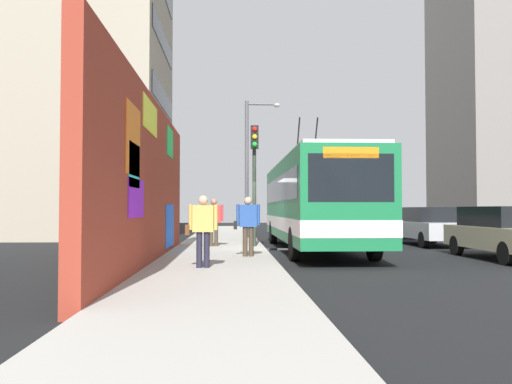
{
  "coord_description": "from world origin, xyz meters",
  "views": [
    {
      "loc": [
        -18.16,
        1.2,
        1.5
      ],
      "look_at": [
        1.81,
        0.25,
        2.15
      ],
      "focal_mm": 36.99,
      "sensor_mm": 36.0,
      "label": 1
    }
  ],
  "objects_px": {
    "city_bus": "(314,200)",
    "pedestrian_near_wall": "(203,225)",
    "parked_car_champagne": "(506,231)",
    "parked_car_silver": "(428,225)",
    "pedestrian_midblock": "(214,218)",
    "street_lamp": "(251,159)",
    "parked_car_navy": "(388,222)",
    "traffic_light": "(254,165)",
    "pedestrian_at_curb": "(248,221)"
  },
  "relations": [
    {
      "from": "city_bus",
      "to": "parked_car_silver",
      "type": "distance_m",
      "value": 5.88
    },
    {
      "from": "pedestrian_midblock",
      "to": "traffic_light",
      "type": "bearing_deg",
      "value": -98.26
    },
    {
      "from": "parked_car_champagne",
      "to": "pedestrian_near_wall",
      "type": "xyz_separation_m",
      "value": [
        -3.11,
        8.86,
        0.29
      ]
    },
    {
      "from": "pedestrian_midblock",
      "to": "parked_car_silver",
      "type": "bearing_deg",
      "value": -75.69
    },
    {
      "from": "pedestrian_near_wall",
      "to": "parked_car_navy",
      "type": "bearing_deg",
      "value": -30.58
    },
    {
      "from": "pedestrian_at_curb",
      "to": "pedestrian_near_wall",
      "type": "bearing_deg",
      "value": 158.35
    },
    {
      "from": "parked_car_navy",
      "to": "pedestrian_near_wall",
      "type": "height_order",
      "value": "pedestrian_near_wall"
    },
    {
      "from": "parked_car_silver",
      "to": "pedestrian_near_wall",
      "type": "height_order",
      "value": "pedestrian_near_wall"
    },
    {
      "from": "city_bus",
      "to": "pedestrian_midblock",
      "type": "relative_size",
      "value": 6.97
    },
    {
      "from": "city_bus",
      "to": "pedestrian_near_wall",
      "type": "bearing_deg",
      "value": 151.71
    },
    {
      "from": "parked_car_silver",
      "to": "pedestrian_at_curb",
      "type": "relative_size",
      "value": 2.85
    },
    {
      "from": "pedestrian_at_curb",
      "to": "traffic_light",
      "type": "relative_size",
      "value": 0.39
    },
    {
      "from": "pedestrian_near_wall",
      "to": "street_lamp",
      "type": "height_order",
      "value": "street_lamp"
    },
    {
      "from": "parked_car_champagne",
      "to": "street_lamp",
      "type": "xyz_separation_m",
      "value": [
        9.73,
        7.27,
        3.06
      ]
    },
    {
      "from": "parked_car_silver",
      "to": "pedestrian_at_curb",
      "type": "height_order",
      "value": "pedestrian_at_curb"
    },
    {
      "from": "pedestrian_midblock",
      "to": "pedestrian_at_curb",
      "type": "relative_size",
      "value": 1.02
    },
    {
      "from": "pedestrian_midblock",
      "to": "pedestrian_at_curb",
      "type": "xyz_separation_m",
      "value": [
        -4.23,
        -1.12,
        -0.02
      ]
    },
    {
      "from": "city_bus",
      "to": "parked_car_navy",
      "type": "xyz_separation_m",
      "value": [
        8.19,
        -5.2,
        -0.99
      ]
    },
    {
      "from": "city_bus",
      "to": "pedestrian_midblock",
      "type": "height_order",
      "value": "city_bus"
    },
    {
      "from": "pedestrian_near_wall",
      "to": "pedestrian_midblock",
      "type": "height_order",
      "value": "pedestrian_midblock"
    },
    {
      "from": "parked_car_navy",
      "to": "pedestrian_at_curb",
      "type": "distance_m",
      "value": 14.37
    },
    {
      "from": "parked_car_silver",
      "to": "pedestrian_near_wall",
      "type": "distance_m",
      "value": 12.88
    },
    {
      "from": "pedestrian_midblock",
      "to": "pedestrian_at_curb",
      "type": "distance_m",
      "value": 4.37
    },
    {
      "from": "parked_car_navy",
      "to": "traffic_light",
      "type": "xyz_separation_m",
      "value": [
        -8.11,
        7.35,
        2.27
      ]
    },
    {
      "from": "pedestrian_near_wall",
      "to": "pedestrian_midblock",
      "type": "relative_size",
      "value": 0.96
    },
    {
      "from": "parked_car_champagne",
      "to": "traffic_light",
      "type": "relative_size",
      "value": 1.07
    },
    {
      "from": "parked_car_champagne",
      "to": "parked_car_silver",
      "type": "height_order",
      "value": "same"
    },
    {
      "from": "pedestrian_at_curb",
      "to": "parked_car_silver",
      "type": "bearing_deg",
      "value": -49.99
    },
    {
      "from": "traffic_light",
      "to": "parked_car_silver",
      "type": "bearing_deg",
      "value": -71.43
    },
    {
      "from": "parked_car_navy",
      "to": "parked_car_champagne",
      "type": "bearing_deg",
      "value": -180.0
    },
    {
      "from": "parked_car_navy",
      "to": "pedestrian_near_wall",
      "type": "bearing_deg",
      "value": 149.42
    },
    {
      "from": "parked_car_navy",
      "to": "traffic_light",
      "type": "distance_m",
      "value": 11.18
    },
    {
      "from": "city_bus",
      "to": "pedestrian_at_curb",
      "type": "height_order",
      "value": "city_bus"
    },
    {
      "from": "parked_car_navy",
      "to": "pedestrian_near_wall",
      "type": "distance_m",
      "value": 17.41
    },
    {
      "from": "city_bus",
      "to": "street_lamp",
      "type": "distance_m",
      "value": 6.72
    },
    {
      "from": "parked_car_champagne",
      "to": "parked_car_silver",
      "type": "distance_m",
      "value": 6.23
    },
    {
      "from": "city_bus",
      "to": "parked_car_champagne",
      "type": "height_order",
      "value": "city_bus"
    },
    {
      "from": "parked_car_silver",
      "to": "parked_car_navy",
      "type": "distance_m",
      "value": 5.64
    },
    {
      "from": "parked_car_navy",
      "to": "traffic_light",
      "type": "bearing_deg",
      "value": 137.82
    },
    {
      "from": "parked_car_champagne",
      "to": "pedestrian_at_curb",
      "type": "xyz_separation_m",
      "value": [
        -0.25,
        7.72,
        0.32
      ]
    },
    {
      "from": "pedestrian_at_curb",
      "to": "street_lamp",
      "type": "height_order",
      "value": "street_lamp"
    },
    {
      "from": "city_bus",
      "to": "parked_car_navy",
      "type": "relative_size",
      "value": 2.89
    },
    {
      "from": "parked_car_navy",
      "to": "street_lamp",
      "type": "distance_m",
      "value": 8.17
    },
    {
      "from": "city_bus",
      "to": "traffic_light",
      "type": "distance_m",
      "value": 2.5
    },
    {
      "from": "parked_car_silver",
      "to": "parked_car_navy",
      "type": "bearing_deg",
      "value": 0.0
    },
    {
      "from": "parked_car_champagne",
      "to": "parked_car_silver",
      "type": "bearing_deg",
      "value": -0.0
    },
    {
      "from": "parked_car_silver",
      "to": "pedestrian_midblock",
      "type": "xyz_separation_m",
      "value": [
        -2.25,
        8.84,
        0.34
      ]
    },
    {
      "from": "parked_car_navy",
      "to": "pedestrian_midblock",
      "type": "height_order",
      "value": "pedestrian_midblock"
    },
    {
      "from": "pedestrian_near_wall",
      "to": "traffic_light",
      "type": "distance_m",
      "value": 7.31
    },
    {
      "from": "street_lamp",
      "to": "pedestrian_near_wall",
      "type": "bearing_deg",
      "value": 172.95
    }
  ]
}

